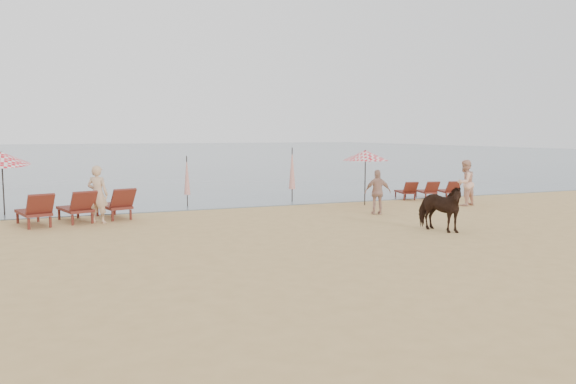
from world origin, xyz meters
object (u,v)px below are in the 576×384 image
at_px(lounger_cluster_right, 428,190).
at_px(umbrella_closed_left, 187,176).
at_px(umbrella_open_right, 365,155).
at_px(beachgoer_right_b, 378,192).
at_px(cow, 439,208).
at_px(umbrella_closed_right, 292,169).
at_px(beachgoer_left, 98,194).
at_px(lounger_cluster_left, 78,207).
at_px(beachgoer_right_a, 465,183).
at_px(umbrella_open_left_b, 2,158).

bearing_deg(lounger_cluster_right, umbrella_closed_left, -173.93).
bearing_deg(umbrella_open_right, umbrella_closed_left, 167.87).
distance_m(lounger_cluster_right, beachgoer_right_b, 5.46).
bearing_deg(beachgoer_right_b, cow, 106.14).
distance_m(lounger_cluster_right, umbrella_closed_right, 6.05).
relative_size(lounger_cluster_right, beachgoer_left, 1.49).
bearing_deg(beachgoer_right_b, umbrella_closed_left, -19.23).
bearing_deg(lounger_cluster_left, beachgoer_left, -45.15).
height_order(umbrella_closed_left, beachgoer_right_a, umbrella_closed_left).
height_order(umbrella_open_left_b, umbrella_closed_left, umbrella_open_left_b).
distance_m(umbrella_open_right, beachgoer_right_a, 4.03).
xyz_separation_m(lounger_cluster_left, beachgoer_right_a, (14.17, -1.23, 0.40)).
relative_size(beachgoer_right_a, beachgoer_right_b, 1.15).
distance_m(umbrella_open_left_b, beachgoer_right_b, 12.91).
bearing_deg(beachgoer_right_a, umbrella_open_right, -40.67).
height_order(umbrella_open_right, beachgoer_right_a, umbrella_open_right).
xyz_separation_m(lounger_cluster_right, beachgoer_left, (-13.58, -1.50, 0.54)).
xyz_separation_m(lounger_cluster_right, umbrella_open_right, (-3.54, -0.77, 1.58)).
distance_m(umbrella_closed_left, umbrella_closed_right, 4.31).
height_order(lounger_cluster_left, umbrella_open_right, umbrella_open_right).
bearing_deg(umbrella_closed_left, umbrella_open_right, -17.26).
bearing_deg(umbrella_open_left_b, lounger_cluster_right, -16.02).
xyz_separation_m(umbrella_closed_left, cow, (5.58, -8.09, -0.53)).
xyz_separation_m(lounger_cluster_right, umbrella_closed_left, (-10.16, 1.29, 0.83)).
distance_m(umbrella_closed_left, beachgoer_left, 4.43).
height_order(lounger_cluster_right, umbrella_open_left_b, umbrella_open_left_b).
xyz_separation_m(beachgoer_right_a, beachgoer_right_b, (-4.41, -0.78, -0.12)).
bearing_deg(lounger_cluster_left, umbrella_closed_left, 15.74).
relative_size(umbrella_open_right, cow, 1.35).
height_order(lounger_cluster_left, umbrella_closed_right, umbrella_closed_right).
relative_size(lounger_cluster_right, umbrella_open_left_b, 1.19).
xyz_separation_m(lounger_cluster_left, umbrella_open_right, (10.64, 0.40, 1.46)).
xyz_separation_m(cow, beachgoer_left, (-9.00, 5.30, 0.23)).
relative_size(cow, beachgoer_right_a, 0.90).
bearing_deg(umbrella_closed_left, beachgoer_right_b, -37.87).
bearing_deg(beachgoer_right_a, lounger_cluster_right, -106.21).
distance_m(umbrella_closed_right, cow, 8.09).
distance_m(lounger_cluster_left, beachgoer_right_b, 9.97).
bearing_deg(umbrella_open_left_b, beachgoer_left, -55.63).
xyz_separation_m(umbrella_open_right, beachgoer_right_b, (-0.88, -2.41, -1.18)).
relative_size(umbrella_open_right, beachgoer_right_a, 1.21).
xyz_separation_m(umbrella_open_left_b, beachgoer_right_a, (16.46, -3.69, -1.08)).
bearing_deg(umbrella_closed_right, umbrella_open_left_b, 179.26).
bearing_deg(umbrella_open_right, beachgoer_right_b, -104.91).
relative_size(lounger_cluster_left, umbrella_open_left_b, 1.60).
distance_m(cow, beachgoer_right_a, 6.35).
xyz_separation_m(lounger_cluster_left, umbrella_closed_right, (8.33, 2.32, 0.88)).
bearing_deg(umbrella_closed_left, cow, -55.40).
relative_size(lounger_cluster_right, beachgoer_right_b, 1.75).
xyz_separation_m(umbrella_open_right, beachgoer_right_a, (3.53, -1.63, -1.06)).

